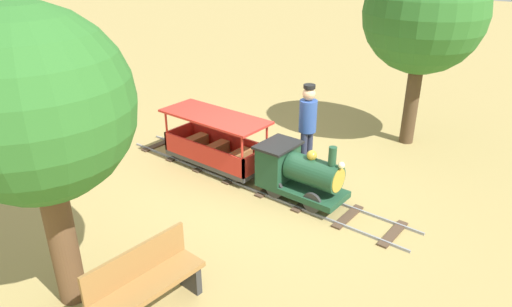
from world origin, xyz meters
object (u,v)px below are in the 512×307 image
(locomotive, at_px, (297,171))
(park_bench, at_px, (146,283))
(conductor_person, at_px, (308,123))
(oak_tree_near, at_px, (425,14))
(passenger_car, at_px, (216,146))
(oak_tree_far, at_px, (35,108))

(locomotive, xyz_separation_m, park_bench, (3.12, 0.13, -0.07))
(conductor_person, xyz_separation_m, park_bench, (3.96, 0.51, -0.54))
(locomotive, distance_m, conductor_person, 1.04)
(conductor_person, distance_m, park_bench, 4.03)
(oak_tree_near, bearing_deg, conductor_person, -19.23)
(locomotive, bearing_deg, park_bench, 2.38)
(passenger_car, relative_size, park_bench, 1.52)
(passenger_car, relative_size, conductor_person, 1.23)
(locomotive, xyz_separation_m, oak_tree_far, (3.50, -0.76, 1.84))
(conductor_person, bearing_deg, oak_tree_near, 160.77)
(conductor_person, relative_size, oak_tree_far, 0.49)
(oak_tree_far, bearing_deg, conductor_person, 175.01)
(park_bench, relative_size, oak_tree_far, 0.40)
(conductor_person, distance_m, oak_tree_far, 4.56)
(conductor_person, bearing_deg, oak_tree_far, -4.99)
(locomotive, relative_size, oak_tree_near, 0.39)
(passenger_car, distance_m, park_bench, 3.65)
(locomotive, distance_m, oak_tree_far, 4.02)
(passenger_car, height_order, conductor_person, conductor_person)
(passenger_car, xyz_separation_m, oak_tree_far, (3.50, 1.00, 1.89))
(locomotive, relative_size, oak_tree_far, 0.44)
(conductor_person, bearing_deg, park_bench, 7.28)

